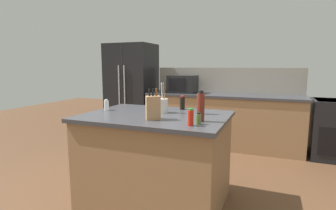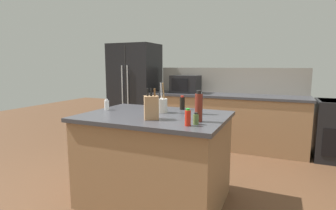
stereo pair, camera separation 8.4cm
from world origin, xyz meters
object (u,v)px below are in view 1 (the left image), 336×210
(refrigerator, at_px, (132,91))
(microwave, at_px, (183,84))
(dish_soap_bottle, at_px, (200,104))
(hot_sauce_bottle, at_px, (191,118))
(spice_jar_oregano, at_px, (198,119))
(utensil_crock, at_px, (162,105))
(knife_block, at_px, (153,107))
(vinegar_bottle, at_px, (201,107))
(soy_sauce_bottle, at_px, (182,103))
(salt_shaker, at_px, (106,105))

(refrigerator, relative_size, microwave, 3.70)
(refrigerator, bearing_deg, dish_soap_bottle, -46.05)
(microwave, bearing_deg, hot_sauce_bottle, -69.97)
(spice_jar_oregano, relative_size, dish_soap_bottle, 0.46)
(utensil_crock, relative_size, dish_soap_bottle, 1.40)
(utensil_crock, bearing_deg, knife_block, -80.56)
(utensil_crock, bearing_deg, vinegar_bottle, -30.15)
(microwave, xyz_separation_m, spice_jar_oregano, (0.98, -2.48, -0.11))
(utensil_crock, relative_size, soy_sauce_bottle, 2.00)
(microwave, distance_m, knife_block, 2.49)
(refrigerator, distance_m, knife_block, 2.98)
(utensil_crock, xyz_separation_m, spice_jar_oregano, (0.51, -0.41, -0.03))
(microwave, distance_m, utensil_crock, 2.12)
(soy_sauce_bottle, bearing_deg, knife_block, -96.68)
(salt_shaker, xyz_separation_m, dish_soap_bottle, (1.04, 0.17, 0.05))
(utensil_crock, xyz_separation_m, soy_sauce_bottle, (0.13, 0.27, -0.01))
(refrigerator, xyz_separation_m, knife_block, (1.64, -2.48, 0.12))
(refrigerator, relative_size, knife_block, 6.43)
(soy_sauce_bottle, distance_m, salt_shaker, 0.86)
(knife_block, relative_size, utensil_crock, 0.91)
(utensil_crock, distance_m, soy_sauce_bottle, 0.30)
(soy_sauce_bottle, xyz_separation_m, hot_sauce_bottle, (0.33, -0.76, -0.01))
(refrigerator, height_order, salt_shaker, refrigerator)
(salt_shaker, distance_m, hot_sauce_bottle, 1.17)
(refrigerator, height_order, vinegar_bottle, refrigerator)
(microwave, xyz_separation_m, soy_sauce_bottle, (0.60, -1.80, -0.08))
(refrigerator, relative_size, dish_soap_bottle, 8.18)
(salt_shaker, bearing_deg, microwave, 85.39)
(utensil_crock, bearing_deg, refrigerator, 126.67)
(microwave, bearing_deg, dish_soap_bottle, -66.57)
(hot_sauce_bottle, height_order, vinegar_bottle, vinegar_bottle)
(refrigerator, distance_m, spice_jar_oregano, 3.28)
(salt_shaker, bearing_deg, dish_soap_bottle, 9.15)
(salt_shaker, distance_m, vinegar_bottle, 1.16)
(knife_block, bearing_deg, microwave, 69.29)
(vinegar_bottle, bearing_deg, refrigerator, 130.75)
(microwave, height_order, utensil_crock, same)
(utensil_crock, bearing_deg, microwave, 102.74)
(dish_soap_bottle, bearing_deg, refrigerator, 133.95)
(microwave, xyz_separation_m, dish_soap_bottle, (0.87, -2.00, -0.05))
(refrigerator, bearing_deg, utensil_crock, -53.33)
(utensil_crock, height_order, soy_sauce_bottle, utensil_crock)
(dish_soap_bottle, height_order, vinegar_bottle, vinegar_bottle)
(dish_soap_bottle, distance_m, vinegar_bottle, 0.37)
(soy_sauce_bottle, distance_m, vinegar_bottle, 0.67)
(microwave, relative_size, soy_sauce_bottle, 3.15)
(knife_block, height_order, salt_shaker, knife_block)
(microwave, xyz_separation_m, hot_sauce_bottle, (0.93, -2.55, -0.09))
(soy_sauce_bottle, height_order, vinegar_bottle, vinegar_bottle)
(soy_sauce_bottle, bearing_deg, utensil_crock, -116.62)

